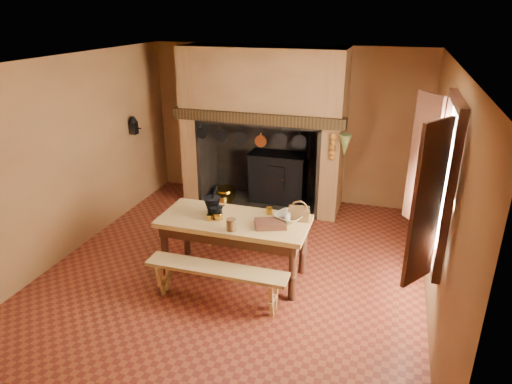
{
  "coord_description": "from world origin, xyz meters",
  "views": [
    {
      "loc": [
        1.87,
        -5.21,
        3.39
      ],
      "look_at": [
        0.18,
        0.3,
        1.05
      ],
      "focal_mm": 32.0,
      "sensor_mm": 36.0,
      "label": 1
    }
  ],
  "objects_px": {
    "iron_range": "(279,177)",
    "bench_front": "(217,276)",
    "mixing_bowl": "(289,217)",
    "wicker_basket": "(299,213)",
    "coffee_grinder": "(218,213)",
    "work_table": "(234,228)"
  },
  "relations": [
    {
      "from": "iron_range",
      "to": "coffee_grinder",
      "type": "xyz_separation_m",
      "value": [
        -0.14,
        -2.66,
        0.43
      ]
    },
    {
      "from": "coffee_grinder",
      "to": "bench_front",
      "type": "bearing_deg",
      "value": -94.27
    },
    {
      "from": "iron_range",
      "to": "mixing_bowl",
      "type": "xyz_separation_m",
      "value": [
        0.77,
        -2.46,
        0.4
      ]
    },
    {
      "from": "work_table",
      "to": "coffee_grinder",
      "type": "distance_m",
      "value": 0.3
    },
    {
      "from": "iron_range",
      "to": "bench_front",
      "type": "distance_m",
      "value": 3.29
    },
    {
      "from": "wicker_basket",
      "to": "work_table",
      "type": "bearing_deg",
      "value": -170.91
    },
    {
      "from": "work_table",
      "to": "coffee_grinder",
      "type": "xyz_separation_m",
      "value": [
        -0.22,
        -0.03,
        0.21
      ]
    },
    {
      "from": "iron_range",
      "to": "coffee_grinder",
      "type": "bearing_deg",
      "value": -93.01
    },
    {
      "from": "mixing_bowl",
      "to": "wicker_basket",
      "type": "bearing_deg",
      "value": 33.05
    },
    {
      "from": "coffee_grinder",
      "to": "wicker_basket",
      "type": "xyz_separation_m",
      "value": [
        1.02,
        0.27,
        0.01
      ]
    },
    {
      "from": "coffee_grinder",
      "to": "mixing_bowl",
      "type": "height_order",
      "value": "coffee_grinder"
    },
    {
      "from": "mixing_bowl",
      "to": "wicker_basket",
      "type": "relative_size",
      "value": 1.21
    },
    {
      "from": "bench_front",
      "to": "wicker_basket",
      "type": "relative_size",
      "value": 5.98
    },
    {
      "from": "coffee_grinder",
      "to": "mixing_bowl",
      "type": "distance_m",
      "value": 0.93
    },
    {
      "from": "coffee_grinder",
      "to": "wicker_basket",
      "type": "relative_size",
      "value": 0.65
    },
    {
      "from": "mixing_bowl",
      "to": "iron_range",
      "type": "bearing_deg",
      "value": 107.32
    },
    {
      "from": "bench_front",
      "to": "mixing_bowl",
      "type": "height_order",
      "value": "mixing_bowl"
    },
    {
      "from": "bench_front",
      "to": "iron_range",
      "type": "bearing_deg",
      "value": 91.31
    },
    {
      "from": "work_table",
      "to": "wicker_basket",
      "type": "distance_m",
      "value": 0.86
    },
    {
      "from": "bench_front",
      "to": "coffee_grinder",
      "type": "distance_m",
      "value": 0.85
    },
    {
      "from": "coffee_grinder",
      "to": "work_table",
      "type": "bearing_deg",
      "value": -14.44
    },
    {
      "from": "work_table",
      "to": "wicker_basket",
      "type": "relative_size",
      "value": 6.6
    }
  ]
}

